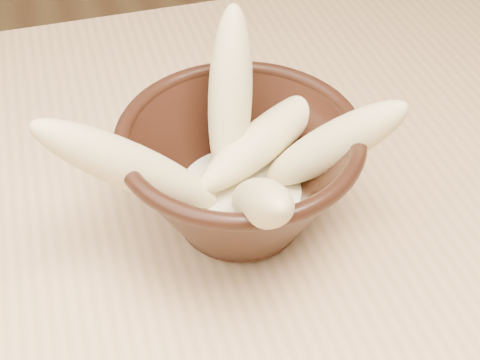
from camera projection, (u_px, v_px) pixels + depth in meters
name	position (u px, v px, depth m)	size (l,w,h in m)	color
table	(378.00, 281.00, 0.60)	(1.20, 0.80, 0.75)	tan
bowl	(240.00, 172.00, 0.51)	(0.18, 0.18, 0.10)	black
milk_puddle	(240.00, 195.00, 0.53)	(0.10, 0.10, 0.01)	beige
banana_upright	(230.00, 97.00, 0.51)	(0.03, 0.03, 0.14)	#E3CE86
banana_left	(132.00, 167.00, 0.47)	(0.03, 0.03, 0.16)	#E3CE86
banana_right	(332.00, 146.00, 0.50)	(0.03, 0.03, 0.13)	#E3CE86
banana_across	(265.00, 138.00, 0.52)	(0.03, 0.03, 0.14)	#E3CE86
banana_front	(260.00, 203.00, 0.45)	(0.03, 0.03, 0.14)	#E3CE86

